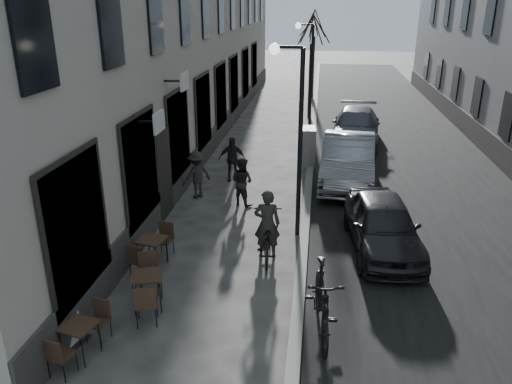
% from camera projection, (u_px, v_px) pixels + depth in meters
% --- Properties ---
extents(road, '(7.30, 60.00, 0.00)m').
position_uv_depth(road, '(393.00, 143.00, 22.61)').
color(road, black).
rests_on(road, ground).
extents(kerb, '(0.25, 60.00, 0.12)m').
position_uv_depth(kerb, '(312.00, 139.00, 23.02)').
color(kerb, slate).
rests_on(kerb, ground).
extents(streetlamp_near, '(0.90, 0.28, 5.09)m').
position_uv_depth(streetlamp_near, '(294.00, 122.00, 12.69)').
color(streetlamp_near, black).
rests_on(streetlamp_near, ground).
extents(streetlamp_far, '(0.90, 0.28, 5.09)m').
position_uv_depth(streetlamp_far, '(308.00, 65.00, 23.80)').
color(streetlamp_far, black).
rests_on(streetlamp_far, ground).
extents(tree_near, '(2.40, 2.40, 5.70)m').
position_uv_depth(tree_near, '(312.00, 29.00, 26.03)').
color(tree_near, black).
rests_on(tree_near, ground).
extents(tree_far, '(2.40, 2.40, 5.70)m').
position_uv_depth(tree_far, '(314.00, 24.00, 31.58)').
color(tree_far, black).
rests_on(tree_far, ground).
extents(bistro_set_a, '(0.67, 1.42, 0.81)m').
position_uv_depth(bistro_set_a, '(80.00, 337.00, 8.93)').
color(bistro_set_a, '#332216').
rests_on(bistro_set_a, ground).
extents(bistro_set_b, '(0.84, 1.61, 0.92)m').
position_uv_depth(bistro_set_b, '(147.00, 288.00, 10.37)').
color(bistro_set_b, '#332216').
rests_on(bistro_set_b, ground).
extents(bistro_set_c, '(0.72, 1.54, 0.88)m').
position_uv_depth(bistro_set_c, '(152.00, 250.00, 11.98)').
color(bistro_set_c, '#332216').
rests_on(bistro_set_c, ground).
extents(sign_board, '(0.55, 0.74, 1.17)m').
position_uv_depth(sign_board, '(66.00, 324.00, 9.21)').
color(sign_board, black).
rests_on(sign_board, ground).
extents(utility_cabinet, '(0.58, 1.02, 1.50)m').
position_uv_depth(utility_cabinet, '(308.00, 147.00, 19.27)').
color(utility_cabinet, slate).
rests_on(utility_cabinet, ground).
extents(bicycle, '(0.90, 2.14, 1.09)m').
position_uv_depth(bicycle, '(267.00, 236.00, 12.45)').
color(bicycle, black).
rests_on(bicycle, ground).
extents(cyclist_rider, '(0.69, 0.48, 1.79)m').
position_uv_depth(cyclist_rider, '(267.00, 224.00, 12.33)').
color(cyclist_rider, '#282622').
rests_on(cyclist_rider, ground).
extents(pedestrian_near, '(0.94, 0.87, 1.54)m').
position_uv_depth(pedestrian_near, '(242.00, 181.00, 15.56)').
color(pedestrian_near, black).
rests_on(pedestrian_near, ground).
extents(pedestrian_mid, '(1.13, 1.11, 1.55)m').
position_uv_depth(pedestrian_mid, '(197.00, 175.00, 16.13)').
color(pedestrian_mid, '#282523').
rests_on(pedestrian_mid, ground).
extents(pedestrian_far, '(0.99, 0.55, 1.60)m').
position_uv_depth(pedestrian_far, '(232.00, 159.00, 17.66)').
color(pedestrian_far, black).
rests_on(pedestrian_far, ground).
extents(car_near, '(1.99, 4.20, 1.39)m').
position_uv_depth(car_near, '(383.00, 224.00, 12.76)').
color(car_near, black).
rests_on(car_near, ground).
extents(car_mid, '(2.08, 5.12, 1.65)m').
position_uv_depth(car_mid, '(348.00, 160.00, 17.46)').
color(car_mid, gray).
rests_on(car_mid, ground).
extents(car_far, '(2.54, 5.26, 1.48)m').
position_uv_depth(car_far, '(356.00, 126.00, 22.55)').
color(car_far, '#3F424B').
rests_on(car_far, ground).
extents(moped, '(0.87, 2.36, 1.39)m').
position_uv_depth(moped, '(322.00, 301.00, 9.52)').
color(moped, black).
rests_on(moped, ground).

